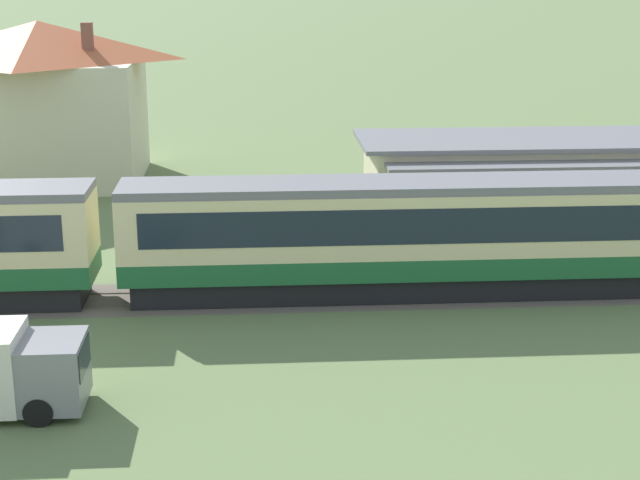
# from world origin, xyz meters

# --- Properties ---
(ground_plane) EXTENTS (600.00, 600.00, 0.00)m
(ground_plane) POSITION_xyz_m (0.00, 0.00, 0.00)
(ground_plane) COLOR #607547
(passenger_train) EXTENTS (83.09, 2.89, 4.28)m
(passenger_train) POSITION_xyz_m (-19.25, -0.12, 2.37)
(passenger_train) COLOR #1E6033
(passenger_train) RESTS_ON ground_plane
(railway_track) EXTENTS (123.37, 3.60, 0.04)m
(railway_track) POSITION_xyz_m (-19.55, -0.12, 0.01)
(railway_track) COLOR #665B51
(railway_track) RESTS_ON ground_plane
(station_building) EXTENTS (14.55, 7.29, 3.95)m
(station_building) POSITION_xyz_m (-2.12, 10.01, 2.01)
(station_building) COLOR beige
(station_building) RESTS_ON ground_plane
(station_house_terracotta_roof) EXTENTS (11.23, 9.40, 8.73)m
(station_house_terracotta_roof) POSITION_xyz_m (-25.71, 20.42, 4.49)
(station_house_terracotta_roof) COLOR beige
(station_house_terracotta_roof) RESTS_ON ground_plane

